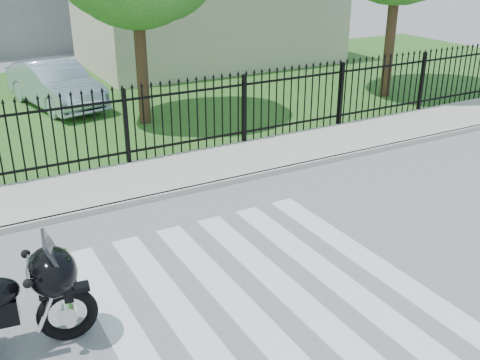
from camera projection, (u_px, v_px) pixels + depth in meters
ground at (268, 302)px, 7.96m from camera, size 120.00×120.00×0.00m
crosswalk at (268, 302)px, 7.96m from camera, size 5.00×5.50×0.01m
sidewalk at (145, 179)px, 11.96m from camera, size 40.00×2.00×0.12m
curb at (162, 196)px, 11.16m from camera, size 40.00×0.12×0.12m
grass_strip at (67, 105)px, 17.61m from camera, size 40.00×12.00×0.02m
iron_fence at (126, 129)px, 12.44m from camera, size 26.00×0.04×1.80m
building_low at (209, 20)px, 23.29m from camera, size 10.00×6.00×3.50m
parked_car at (55, 84)px, 17.14m from camera, size 2.32×4.47×1.40m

